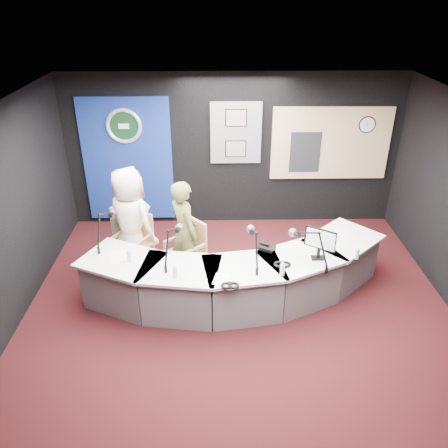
{
  "coord_description": "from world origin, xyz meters",
  "views": [
    {
      "loc": [
        -0.3,
        -4.75,
        4.09
      ],
      "look_at": [
        -0.2,
        0.8,
        1.1
      ],
      "focal_mm": 36.0,
      "sensor_mm": 36.0,
      "label": 1
    }
  ],
  "objects_px": {
    "broadcast_desk": "(235,277)",
    "person_man": "(131,222)",
    "person_woman": "(184,232)",
    "armchair_left": "(133,241)",
    "armchair_right": "(185,252)"
  },
  "relations": [
    {
      "from": "broadcast_desk",
      "to": "person_man",
      "type": "distance_m",
      "value": 1.81
    },
    {
      "from": "person_man",
      "to": "person_woman",
      "type": "xyz_separation_m",
      "value": [
        0.83,
        -0.23,
        -0.05
      ]
    },
    {
      "from": "broadcast_desk",
      "to": "person_woman",
      "type": "xyz_separation_m",
      "value": [
        -0.73,
        0.52,
        0.44
      ]
    },
    {
      "from": "armchair_left",
      "to": "person_man",
      "type": "height_order",
      "value": "person_man"
    },
    {
      "from": "person_woman",
      "to": "broadcast_desk",
      "type": "bearing_deg",
      "value": -157.54
    },
    {
      "from": "broadcast_desk",
      "to": "armchair_right",
      "type": "height_order",
      "value": "armchair_right"
    },
    {
      "from": "broadcast_desk",
      "to": "person_woman",
      "type": "height_order",
      "value": "person_woman"
    },
    {
      "from": "armchair_left",
      "to": "person_woman",
      "type": "xyz_separation_m",
      "value": [
        0.83,
        -0.23,
        0.28
      ]
    },
    {
      "from": "broadcast_desk",
      "to": "armchair_right",
      "type": "distance_m",
      "value": 0.91
    },
    {
      "from": "armchair_right",
      "to": "broadcast_desk",
      "type": "bearing_deg",
      "value": 13.01
    },
    {
      "from": "broadcast_desk",
      "to": "person_man",
      "type": "xyz_separation_m",
      "value": [
        -1.56,
        0.76,
        0.5
      ]
    },
    {
      "from": "broadcast_desk",
      "to": "person_woman",
      "type": "relative_size",
      "value": 2.75
    },
    {
      "from": "person_woman",
      "to": "armchair_left",
      "type": "bearing_deg",
      "value": 41.96
    },
    {
      "from": "broadcast_desk",
      "to": "armchair_right",
      "type": "xyz_separation_m",
      "value": [
        -0.73,
        0.52,
        0.1
      ]
    },
    {
      "from": "broadcast_desk",
      "to": "person_man",
      "type": "height_order",
      "value": "person_man"
    }
  ]
}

